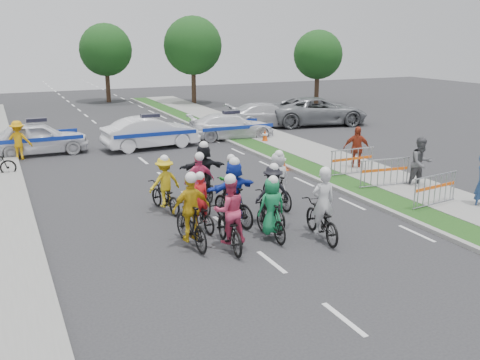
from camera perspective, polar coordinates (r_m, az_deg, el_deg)
name	(u,v)px	position (r m, az deg, el deg)	size (l,w,h in m)	color
ground	(271,262)	(13.25, 3.38, -8.74)	(90.00, 90.00, 0.00)	#28282B
curb_right	(330,185)	(19.78, 9.58, -0.57)	(0.20, 60.00, 0.12)	gray
grass_strip	(346,183)	(20.17, 11.23, -0.35)	(1.20, 60.00, 0.11)	#174014
sidewalk_right	(385,178)	(21.25, 15.17, 0.23)	(2.40, 60.00, 0.13)	gray
rider_0	(322,215)	(14.61, 8.71, -3.73)	(1.00, 2.09, 2.04)	black
rider_1	(271,214)	(14.46, 3.35, -3.65)	(0.76, 1.72, 1.80)	black
rider_2	(229,221)	(13.79, -1.17, -4.39)	(0.91, 2.04, 2.02)	black
rider_3	(191,218)	(13.94, -5.25, -4.09)	(1.05, 1.97, 2.04)	black
rider_4	(272,201)	(15.52, 3.45, -2.23)	(1.08, 1.88, 1.87)	black
rider_5	(233,196)	(15.48, -0.70, -1.77)	(1.69, 2.01, 2.04)	black
rider_6	(200,210)	(15.23, -4.34, -3.20)	(0.77, 1.73, 1.71)	black
rider_7	(277,185)	(17.07, 3.99, -0.56)	(0.82, 1.83, 1.90)	black
rider_8	(230,188)	(17.01, -1.06, -0.84)	(0.88, 1.82, 1.78)	black
rider_9	(199,189)	(16.67, -4.38, -0.95)	(0.98, 1.85, 1.93)	black
rider_10	(165,190)	(16.81, -8.03, -1.01)	(1.11, 1.89, 1.84)	black
rider_11	(203,175)	(17.97, -3.92, 0.57)	(1.61, 1.92, 2.00)	black
police_car_0	(38,138)	(26.49, -20.74, 4.22)	(1.80, 4.46, 1.52)	white
police_car_1	(151,133)	(26.49, -9.51, 5.00)	(1.61, 4.62, 1.52)	white
police_car_2	(231,126)	(28.60, -0.93, 5.77)	(1.88, 4.62, 1.34)	white
civilian_sedan	(267,115)	(32.29, 2.93, 6.94)	(2.02, 4.97, 1.44)	silver
civilian_suv	(318,111)	(33.40, 8.28, 7.29)	(2.80, 6.08, 1.69)	gray
spectator_1	(421,163)	(20.20, 18.74, 1.72)	(0.91, 0.71, 1.87)	#4F4F54
spectator_2	(356,149)	(22.21, 12.32, 3.29)	(1.07, 0.44, 1.82)	#9C341C
marshal_hiviz	(18,140)	(25.60, -22.56, 3.94)	(1.12, 0.65, 1.74)	orange
barrier_0	(435,191)	(18.08, 20.07, -1.16)	(2.00, 0.50, 1.12)	#A5A8AD
barrier_1	(385,174)	(19.80, 15.16, 0.63)	(2.00, 0.50, 1.12)	#A5A8AD
barrier_2	(352,163)	(21.27, 11.86, 1.82)	(2.00, 0.50, 1.12)	#A5A8AD
cone_0	(283,162)	(21.92, 4.56, 1.92)	(0.40, 0.40, 0.70)	#F24C0C
cone_1	(265,137)	(27.43, 2.69, 4.65)	(0.40, 0.40, 0.70)	#F24C0C
tree_1	(193,46)	(43.25, -5.05, 14.08)	(4.55, 4.55, 6.82)	#382619
tree_2	(318,55)	(43.70, 8.31, 13.07)	(3.85, 3.85, 5.77)	#382619
tree_4	(106,50)	(45.50, -14.14, 13.31)	(4.20, 4.20, 6.30)	#382619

